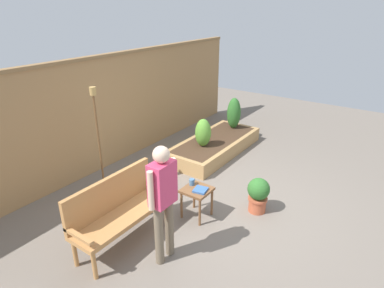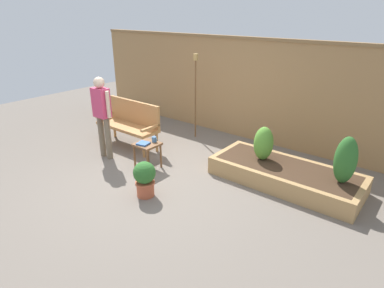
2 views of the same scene
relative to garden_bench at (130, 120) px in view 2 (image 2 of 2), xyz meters
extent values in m
plane|color=#70665B|center=(1.47, -0.69, -0.54)|extent=(14.00, 14.00, 0.00)
cube|color=#A37A4C|center=(1.47, 1.91, 0.51)|extent=(8.40, 0.10, 2.10)
cube|color=olive|center=(1.47, 1.91, 1.59)|extent=(8.40, 0.14, 0.06)
cylinder|color=#B77F47|center=(0.66, 0.08, -0.34)|extent=(0.06, 0.06, 0.40)
cylinder|color=#B77F47|center=(0.66, -0.28, -0.34)|extent=(0.06, 0.06, 0.40)
cylinder|color=#B77F47|center=(-0.66, 0.08, -0.34)|extent=(0.06, 0.06, 0.40)
cylinder|color=#B77F47|center=(-0.66, -0.28, -0.34)|extent=(0.06, 0.06, 0.40)
cube|color=#B77F47|center=(0.00, -0.10, -0.11)|extent=(1.44, 0.48, 0.06)
cube|color=#B77F47|center=(0.00, 0.11, 0.16)|extent=(1.44, 0.06, 0.48)
cube|color=#B77F47|center=(-0.69, -0.10, 0.02)|extent=(0.06, 0.48, 0.04)
cube|color=#B77F47|center=(0.69, -0.10, 0.02)|extent=(0.06, 0.48, 0.04)
cylinder|color=brown|center=(1.22, -0.39, -0.32)|extent=(0.04, 0.04, 0.44)
cylinder|color=brown|center=(1.22, -0.72, -0.32)|extent=(0.04, 0.04, 0.44)
cylinder|color=brown|center=(0.89, -0.39, -0.32)|extent=(0.04, 0.04, 0.44)
cylinder|color=brown|center=(0.89, -0.72, -0.32)|extent=(0.04, 0.04, 0.44)
cube|color=brown|center=(1.06, -0.55, -0.08)|extent=(0.40, 0.40, 0.04)
cylinder|color=teal|center=(1.11, -0.42, -0.02)|extent=(0.08, 0.08, 0.10)
torus|color=teal|center=(1.15, -0.42, -0.02)|extent=(0.07, 0.01, 0.07)
cube|color=#38609E|center=(1.04, -0.62, -0.05)|extent=(0.22, 0.22, 0.03)
cylinder|color=#B75638|center=(1.71, -1.25, -0.44)|extent=(0.27, 0.27, 0.21)
cylinder|color=#B75638|center=(1.71, -1.25, -0.32)|extent=(0.30, 0.30, 0.04)
sphere|color=#2D6628|center=(1.71, -1.25, -0.15)|extent=(0.34, 0.34, 0.34)
cube|color=#AD8451|center=(3.22, 0.01, -0.39)|extent=(2.40, 0.09, 0.30)
cube|color=#AD8451|center=(3.22, 0.92, -0.39)|extent=(2.40, 0.09, 0.30)
cube|color=#AD8451|center=(2.07, 0.46, -0.39)|extent=(0.09, 0.82, 0.30)
cube|color=#AD8451|center=(4.38, 0.46, -0.39)|extent=(0.09, 0.82, 0.30)
cube|color=#422D1E|center=(3.22, 0.46, -0.39)|extent=(2.22, 0.82, 0.30)
cylinder|color=brown|center=(2.78, 0.48, -0.21)|extent=(0.04, 0.04, 0.06)
ellipsoid|color=#569333|center=(2.78, 0.48, 0.05)|extent=(0.33, 0.33, 0.58)
cylinder|color=brown|center=(4.08, 0.48, -0.21)|extent=(0.04, 0.04, 0.06)
ellipsoid|color=#2D6628|center=(4.08, 0.48, 0.12)|extent=(0.31, 0.31, 0.72)
cylinder|color=brown|center=(0.77, 1.21, 0.30)|extent=(0.03, 0.03, 1.70)
cylinder|color=#AD894C|center=(0.77, 1.21, 1.22)|extent=(0.10, 0.10, 0.13)
cylinder|color=#70604C|center=(0.19, -0.73, -0.13)|extent=(0.11, 0.11, 0.82)
cylinder|color=#70604C|center=(-0.01, -0.73, -0.13)|extent=(0.11, 0.11, 0.82)
cube|color=#D13D66|center=(0.09, -0.73, 0.55)|extent=(0.32, 0.20, 0.54)
cylinder|color=beige|center=(0.29, -0.73, 0.55)|extent=(0.07, 0.07, 0.49)
cylinder|color=beige|center=(-0.11, -0.73, 0.55)|extent=(0.07, 0.07, 0.49)
sphere|color=beige|center=(0.09, -0.73, 0.92)|extent=(0.20, 0.20, 0.20)
camera|label=1|loc=(-2.43, -2.92, 2.47)|focal=30.82mm
camera|label=2|loc=(4.99, -4.20, 2.12)|focal=30.41mm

